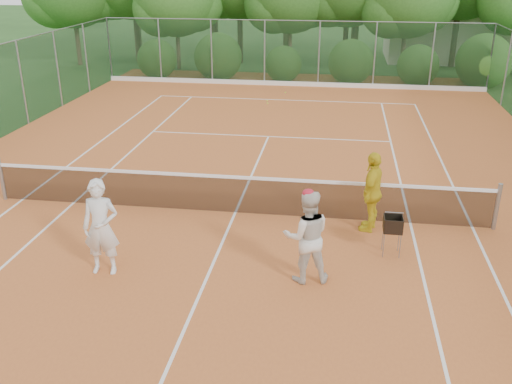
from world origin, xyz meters
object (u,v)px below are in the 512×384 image
player_center_grp (307,236)px  player_yellow (372,192)px  ball_hopper (393,225)px  player_white (101,227)px

player_center_grp → player_yellow: bearing=61.6°
ball_hopper → player_white: bearing=-158.3°
ball_hopper → player_yellow: bearing=115.1°
player_white → player_center_grp: size_ratio=1.03×
player_white → ball_hopper: size_ratio=2.27×
player_center_grp → player_white: bearing=-176.1°
player_white → player_center_grp: bearing=-1.0°
player_white → player_yellow: player_white is taller
player_center_grp → player_yellow: (1.29, 2.39, -0.00)m
player_white → player_yellow: 5.82m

